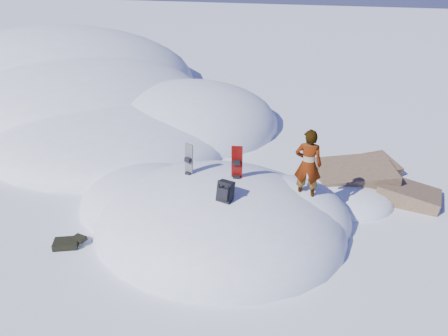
% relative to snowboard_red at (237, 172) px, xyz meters
% --- Properties ---
extents(ground, '(120.00, 120.00, 0.00)m').
position_rel_snowboard_red_xyz_m(ground, '(-0.43, -0.30, -1.66)').
color(ground, white).
rests_on(ground, ground).
extents(snow_mound, '(8.00, 6.00, 3.00)m').
position_rel_snowboard_red_xyz_m(snow_mound, '(-0.61, -0.06, -1.66)').
color(snow_mound, white).
rests_on(snow_mound, ground).
extents(snow_ridge, '(21.50, 18.50, 6.40)m').
position_rel_snowboard_red_xyz_m(snow_ridge, '(-10.87, 9.55, -1.66)').
color(snow_ridge, white).
rests_on(snow_ridge, ground).
extents(rock_outcrop, '(4.68, 4.41, 1.68)m').
position_rel_snowboard_red_xyz_m(rock_outcrop, '(3.28, 2.71, -1.64)').
color(rock_outcrop, brown).
rests_on(rock_outcrop, ground).
extents(snowboard_red, '(0.32, 0.25, 1.55)m').
position_rel_snowboard_red_xyz_m(snowboard_red, '(0.00, 0.00, 0.00)').
color(snowboard_red, '#A90C09').
rests_on(snowboard_red, snow_mound).
extents(snowboard_dark, '(0.29, 0.24, 1.43)m').
position_rel_snowboard_red_xyz_m(snowboard_dark, '(-1.33, -0.04, -0.05)').
color(snowboard_dark, black).
rests_on(snowboard_dark, snow_mound).
extents(backpack, '(0.44, 0.49, 0.60)m').
position_rel_snowboard_red_xyz_m(backpack, '(-0.02, -1.12, -0.01)').
color(backpack, black).
rests_on(backpack, snow_mound).
extents(gear_pile, '(0.84, 0.66, 0.22)m').
position_rel_snowboard_red_xyz_m(gear_pile, '(-3.96, -2.13, -1.55)').
color(gear_pile, black).
rests_on(gear_pile, ground).
extents(person, '(0.70, 0.47, 1.91)m').
position_rel_snowboard_red_xyz_m(person, '(1.82, 0.20, 0.34)').
color(person, slate).
rests_on(person, snow_mound).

